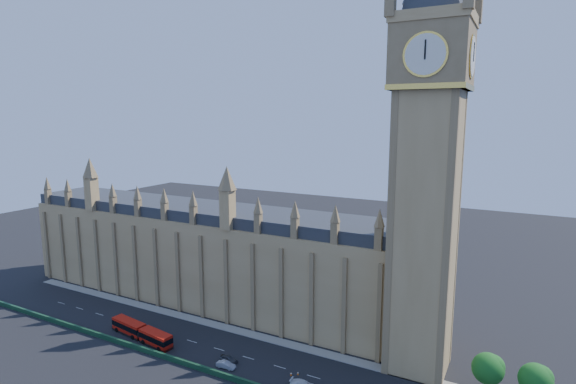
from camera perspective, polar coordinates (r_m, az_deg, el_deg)
The scene contains 13 objects.
ground at distance 108.91m, azimuth -6.95°, elevation -19.68°, with size 400.00×400.00×0.00m, color black.
palace_westminster at distance 133.63m, azimuth -10.57°, elevation -7.68°, with size 120.00×20.00×28.00m.
elizabeth_tower at distance 93.26m, azimuth 17.58°, elevation 10.03°, with size 20.59×20.59×105.00m.
bridge_parapet at distance 102.38m, azimuth -10.03°, elevation -21.43°, with size 160.00×0.60×1.20m, color #1E4C2D.
kerb_north at distance 115.85m, azimuth -4.15°, elevation -17.70°, with size 160.00×3.00×0.16m, color gray.
tree_east_near at distance 99.78m, azimuth 24.20°, elevation -19.71°, with size 6.00×6.00×8.50m.
tree_east_far at distance 99.89m, azimuth 29.07°, elevation -20.07°, with size 6.00×6.00×8.50m.
red_bus at distance 118.75m, azimuth -18.13°, elevation -16.54°, with size 20.04×5.57×3.37m.
car_grey at distance 105.53m, azimuth -7.57°, elevation -20.26°, with size 1.74×4.33×1.48m, color #3B3D42.
car_silver at distance 103.56m, azimuth -7.89°, elevation -20.92°, with size 1.48×4.26×1.40m, color #A7A8AE.
car_white at distance 96.58m, azimuth 1.89°, elevation -23.24°, with size 2.12×5.21×1.51m, color silver.
cone_b at distance 100.46m, azimuth 0.38°, elevation -22.10°, with size 0.47×0.47×0.70m.
cone_c at distance 100.72m, azimuth 1.26°, elevation -22.03°, with size 0.44×0.44×0.63m.
Camera 1 is at (54.91, -77.70, 53.00)m, focal length 28.00 mm.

